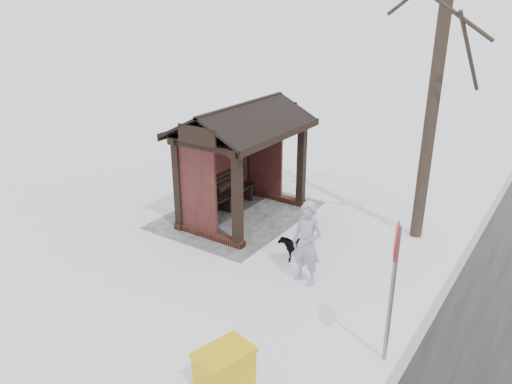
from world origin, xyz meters
TOP-DOWN VIEW (x-y plane):
  - ground at (0.00, 0.00)m, footprint 120.00×120.00m
  - kerb at (0.00, 5.50)m, footprint 120.00×0.15m
  - trampled_patch at (0.00, -0.20)m, footprint 4.20×3.20m
  - bus_shelter at (0.00, -0.16)m, footprint 3.60×2.40m
  - pedestrian at (1.94, 2.96)m, footprint 0.49×0.69m
  - dog at (1.19, 2.24)m, footprint 0.79×0.51m
  - grit_bin at (5.26, 3.37)m, footprint 0.98×0.79m
  - road_sign at (3.30, 5.17)m, footprint 0.62×0.20m

SIDE VIEW (x-z plane):
  - ground at x=0.00m, z-range 0.00..0.00m
  - trampled_patch at x=0.00m, z-range 0.00..0.02m
  - kerb at x=0.00m, z-range -0.02..0.04m
  - dog at x=1.19m, z-range 0.00..0.62m
  - grit_bin at x=5.26m, z-range 0.00..0.66m
  - pedestrian at x=1.94m, z-range 0.00..1.80m
  - road_sign at x=3.30m, z-range 0.53..3.01m
  - bus_shelter at x=0.00m, z-range 0.62..3.71m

